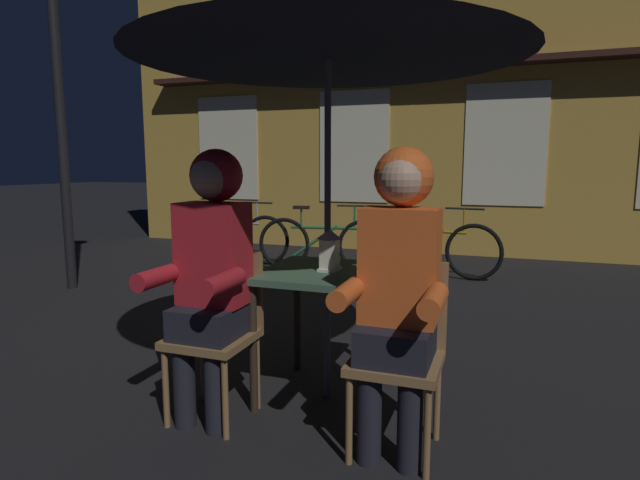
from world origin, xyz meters
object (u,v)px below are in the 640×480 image
Objects in this scene: street_lamp at (54,25)px; bicycle_second at (323,243)px; chair_right at (399,345)px; bicycle_third at (430,248)px; lantern at (330,249)px; bicycle_nearest at (231,237)px; chair_left at (219,324)px; person_left_hooded at (211,259)px; person_right_hooded at (399,272)px; cafe_table at (327,288)px; patio_umbrella at (328,21)px.

street_lamp is 2.33× the size of bicycle_second.
bicycle_third is at bearing 95.67° from chair_right.
chair_right is at bearing -37.02° from lantern.
bicycle_nearest is at bearing -179.75° from bicycle_third.
chair_left is 0.96m from chair_right.
person_left_hooded is 0.36× the size of street_lamp.
person_right_hooded is at bearing -84.41° from bicycle_third.
person_right_hooded is at bearing -51.85° from bicycle_nearest.
cafe_table is at bearing 41.57° from person_left_hooded.
patio_umbrella reaches higher than chair_left.
street_lamp reaches higher than person_left_hooded.
lantern reaches higher than bicycle_nearest.
chair_left is 0.62× the size of person_left_hooded.
chair_left reaches higher than bicycle_nearest.
patio_umbrella is 1.38× the size of bicycle_third.
street_lamp is at bearing 153.87° from chair_right.
lantern is at bearing 138.73° from person_right_hooded.
bicycle_second is (-1.20, 3.35, -0.29)m from cafe_table.
street_lamp is (-3.46, 1.57, 2.08)m from cafe_table.
chair_left is 3.79m from bicycle_second.
patio_umbrella reaches higher than bicycle_second.
lantern is at bearing -53.34° from bicycle_nearest.
bicycle_nearest is 1.37m from bicycle_second.
cafe_table is 0.67m from person_left_hooded.
bicycle_nearest is at bearing 175.60° from bicycle_second.
chair_left is at bearing -142.45° from cafe_table.
person_right_hooded is at bearing 0.00° from person_left_hooded.
bicycle_nearest is at bearing 126.63° from patio_umbrella.
lantern is at bearing 142.98° from chair_right.
bicycle_third reaches higher than cafe_table.
street_lamp is at bearing 155.50° from lantern.
cafe_table is at bearing -24.33° from street_lamp.
person_right_hooded is at bearing -26.79° from street_lamp.
bicycle_third is (0.10, 3.47, -1.71)m from patio_umbrella.
person_left_hooded is 0.84× the size of bicycle_second.
street_lamp reaches higher than bicycle_nearest.
street_lamp is at bearing -141.70° from bicycle_second.
patio_umbrella is 1.68m from chair_right.
street_lamp reaches higher than bicycle_third.
person_right_hooded reaches higher than chair_right.
patio_umbrella is 1.39× the size of bicycle_second.
lantern is 0.27× the size of chair_right.
chair_right reaches higher than bicycle_second.
person_right_hooded reaches higher than bicycle_nearest.
person_right_hooded is (0.00, -0.06, 0.36)m from chair_right.
person_right_hooded is (0.96, 0.00, 0.00)m from person_left_hooded.
chair_right reaches higher than bicycle_nearest.
person_left_hooded is at bearing -79.19° from bicycle_second.
bicycle_second and bicycle_third have the same top height.
person_right_hooded is at bearing -41.27° from lantern.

